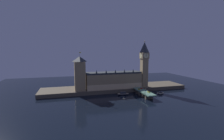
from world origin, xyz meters
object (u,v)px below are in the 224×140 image
at_px(pedestrian_near_rail, 144,93).
at_px(boat_upstream, 123,94).
at_px(victoria_tower, 80,73).
at_px(car_southbound_lead, 149,92).
at_px(boat_downstream, 160,93).
at_px(car_northbound_lead, 139,89).
at_px(pedestrian_mid_walk, 146,89).
at_px(car_southbound_trail, 141,88).
at_px(street_lamp_far, 136,86).
at_px(clock_tower, 144,63).
at_px(street_lamp_near, 145,91).

bearing_deg(pedestrian_near_rail, boat_upstream, 130.49).
xyz_separation_m(victoria_tower, car_southbound_lead, (83.08, -42.30, -21.42)).
bearing_deg(car_southbound_lead, pedestrian_near_rail, -162.54).
distance_m(car_southbound_lead, boat_downstream, 29.04).
distance_m(car_northbound_lead, boat_upstream, 23.39).
distance_m(car_northbound_lead, boat_downstream, 31.34).
distance_m(victoria_tower, car_northbound_lead, 84.62).
bearing_deg(pedestrian_mid_walk, car_southbound_trail, 104.88).
xyz_separation_m(victoria_tower, boat_upstream, (55.75, -21.28, -27.43)).
bearing_deg(car_southbound_trail, boat_upstream, -179.01).
height_order(pedestrian_mid_walk, street_lamp_far, street_lamp_far).
height_order(car_southbound_lead, boat_downstream, car_southbound_lead).
relative_size(car_northbound_lead, boat_upstream, 0.24).
xyz_separation_m(clock_tower, street_lamp_near, (-20.74, -45.91, -31.06)).
distance_m(victoria_tower, street_lamp_far, 79.72).
bearing_deg(car_northbound_lead, victoria_tower, 162.69).
distance_m(clock_tower, boat_downstream, 50.44).
relative_size(pedestrian_near_rail, boat_downstream, 0.15).
height_order(car_northbound_lead, pedestrian_near_rail, pedestrian_near_rail).
xyz_separation_m(clock_tower, victoria_tower, (-96.02, 2.52, -12.98)).
distance_m(car_southbound_trail, boat_upstream, 27.98).
bearing_deg(victoria_tower, street_lamp_near, -32.75).
bearing_deg(pedestrian_near_rail, car_southbound_lead, 17.46).
bearing_deg(boat_upstream, car_southbound_lead, -37.56).
bearing_deg(clock_tower, boat_upstream, -155.02).
relative_size(street_lamp_near, boat_upstream, 0.38).
height_order(car_southbound_lead, street_lamp_near, street_lamp_near).
relative_size(car_northbound_lead, car_southbound_trail, 1.06).
xyz_separation_m(car_northbound_lead, car_southbound_trail, (4.93, 3.54, 0.01)).
height_order(victoria_tower, car_southbound_lead, victoria_tower).
bearing_deg(clock_tower, victoria_tower, 178.49).
distance_m(car_northbound_lead, car_southbound_lead, 18.61).
xyz_separation_m(boat_upstream, boat_downstream, (52.64, -8.28, -0.33)).
height_order(victoria_tower, street_lamp_far, victoria_tower).
height_order(victoria_tower, pedestrian_mid_walk, victoria_tower).
bearing_deg(car_northbound_lead, car_southbound_trail, 35.67).
bearing_deg(street_lamp_far, pedestrian_near_rail, -89.11).
bearing_deg(victoria_tower, clock_tower, -1.51).
height_order(pedestrian_mid_walk, boat_downstream, pedestrian_mid_walk).
bearing_deg(pedestrian_mid_walk, clock_tower, 69.19).
distance_m(victoria_tower, boat_downstream, 115.74).
bearing_deg(pedestrian_near_rail, car_southbound_trail, 72.74).
bearing_deg(car_southbound_lead, boat_downstream, 26.70).
xyz_separation_m(car_northbound_lead, pedestrian_mid_walk, (7.40, -5.74, 0.27)).
bearing_deg(boat_upstream, clock_tower, 24.98).
bearing_deg(car_northbound_lead, street_lamp_near, -96.79).
height_order(pedestrian_near_rail, street_lamp_far, street_lamp_far).
xyz_separation_m(car_southbound_lead, street_lamp_near, (-7.80, -6.13, 3.34)).
height_order(victoria_tower, street_lamp_near, victoria_tower).
bearing_deg(street_lamp_near, pedestrian_mid_walk, 60.77).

